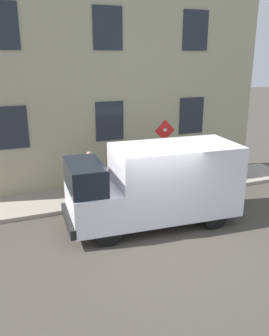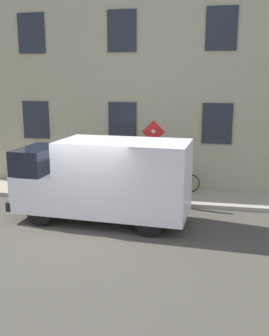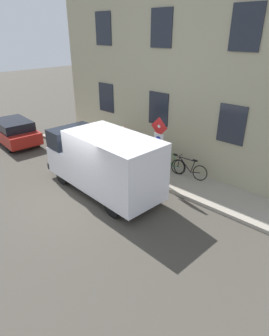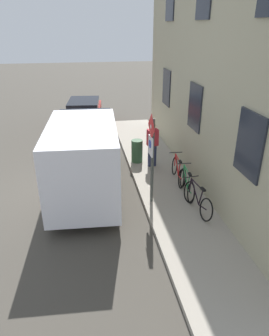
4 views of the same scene
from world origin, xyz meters
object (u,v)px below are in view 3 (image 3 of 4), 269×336
Objects in this scene: sign_post_stacked at (159,141)px; pedestrian at (124,142)px; bicycle_green at (170,163)px; litter_bin at (110,151)px; parked_hatchback at (14,131)px; bicycle_red at (154,157)px; delivery_van at (104,161)px; bicycle_black at (189,169)px.

sign_post_stacked is 1.55× the size of pedestrian.
bicycle_green is 3.07m from litter_bin.
parked_hatchback is at bearing 107.46° from litter_bin.
delivery_van is at bearing 95.49° from bicycle_red.
litter_bin is at bearing 25.42° from bicycle_green.
bicycle_black is 1.95m from bicycle_red.
bicycle_black is 1.00× the size of pedestrian.
delivery_van reaches higher than litter_bin.
delivery_van is at bearing -136.49° from litter_bin.
parked_hatchback reaches higher than litter_bin.
parked_hatchback is (-1.77, 9.18, -1.20)m from sign_post_stacked.
sign_post_stacked reaches higher than pedestrian.
pedestrian is at bearing -154.11° from parked_hatchback.
delivery_van is (-1.92, 1.17, -0.60)m from sign_post_stacked.
bicycle_red is 1.90× the size of litter_bin.
sign_post_stacked is 1.91m from bicycle_green.
parked_hatchback is at bearing 2.29° from delivery_van.
delivery_van reaches higher than pedestrian.
bicycle_black is at bearing -117.41° from delivery_van.
bicycle_red is (-0.00, 0.98, 0.00)m from bicycle_green.
delivery_van reaches higher than bicycle_green.
litter_bin is at bearing 34.70° from bicycle_red.
sign_post_stacked is at bearing 106.12° from bicycle_green.
sign_post_stacked reaches higher than parked_hatchback.
pedestrian reaches higher than bicycle_green.
bicycle_red is at bearing -7.32° from bicycle_black.
delivery_van is at bearing 51.96° from bicycle_black.
delivery_van is 2.95m from pedestrian.
parked_hatchback is 7.00m from pedestrian.
parked_hatchback reaches higher than bicycle_red.
litter_bin is (-1.11, 1.88, 0.08)m from bicycle_red.
sign_post_stacked is 3.40m from litter_bin.
bicycle_red is at bearing 44.80° from sign_post_stacked.
bicycle_green is at bearing -172.44° from pedestrian.
bicycle_black is at bearing -175.82° from bicycle_red.
sign_post_stacked is at bearing -118.03° from delivery_van.
delivery_van is 3.17× the size of bicycle_green.
delivery_van is 1.31× the size of parked_hatchback.
parked_hatchback is at bearing 100.89° from sign_post_stacked.
bicycle_green is at bearing -155.61° from parked_hatchback.
sign_post_stacked reaches higher than bicycle_green.
bicycle_red is 2.18m from litter_bin.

